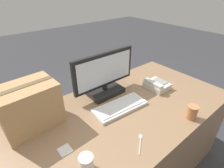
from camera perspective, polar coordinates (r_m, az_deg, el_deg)
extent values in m
cube|color=#8C6B4C|center=(1.58, 2.76, -18.99)|extent=(1.80, 0.90, 0.74)
cube|color=black|center=(1.50, -2.38, -2.22)|extent=(0.29, 0.21, 0.04)
cylinder|color=black|center=(1.48, -2.42, -0.94)|extent=(0.04, 0.04, 0.04)
cube|color=black|center=(1.40, -2.56, 4.66)|extent=(0.57, 0.03, 0.28)
cube|color=silver|center=(1.39, -2.13, 4.42)|extent=(0.52, 0.01, 0.23)
cube|color=silver|center=(1.33, 2.70, -7.49)|extent=(0.43, 0.20, 0.02)
cube|color=silver|center=(1.32, 2.72, -7.01)|extent=(0.39, 0.17, 0.01)
cube|color=beige|center=(1.61, 14.49, -0.45)|extent=(0.18, 0.20, 0.05)
cube|color=beige|center=(1.55, 13.34, 0.16)|extent=(0.05, 0.18, 0.03)
cube|color=gray|center=(1.62, 15.30, 0.78)|extent=(0.10, 0.12, 0.01)
cylinder|color=white|center=(0.97, -8.33, -24.34)|extent=(0.07, 0.07, 0.09)
cylinder|color=white|center=(0.93, -8.55, -22.70)|extent=(0.08, 0.08, 0.01)
cylinder|color=#BC7547|center=(1.34, 24.59, -8.48)|extent=(0.07, 0.07, 0.09)
cylinder|color=#BC7547|center=(1.31, 25.06, -6.75)|extent=(0.08, 0.08, 0.01)
cube|color=#B2B2B7|center=(1.09, 9.08, -19.38)|extent=(0.10, 0.08, 0.00)
ellipsoid|color=#B2B2B7|center=(1.14, 9.36, -16.56)|extent=(0.05, 0.04, 0.00)
cube|color=tan|center=(1.23, -25.41, -6.59)|extent=(0.37, 0.27, 0.29)
cube|color=brown|center=(1.16, -27.02, -0.67)|extent=(0.35, 0.06, 0.00)
cube|color=silver|center=(1.09, -15.11, -20.13)|extent=(0.07, 0.07, 0.01)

